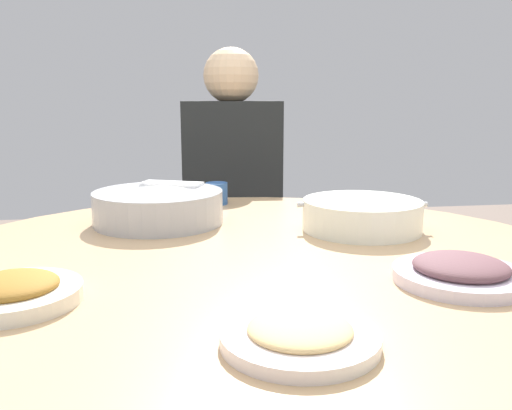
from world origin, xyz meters
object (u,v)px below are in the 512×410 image
(dish_noodles, at_px, (300,334))
(dish_stirfry, at_px, (12,292))
(soup_bowl, at_px, (362,216))
(tea_cup_far, at_px, (217,193))
(round_dining_table, at_px, (254,327))
(dish_eggplant, at_px, (460,272))
(stool_for_diner_right, at_px, (233,322))
(diner_right, at_px, (232,176))
(rice_bowl, at_px, (159,206))

(dish_noodles, height_order, dish_stirfry, dish_stirfry)
(soup_bowl, relative_size, tea_cup_far, 4.74)
(round_dining_table, xyz_separation_m, tea_cup_far, (0.02, -0.58, 0.14))
(dish_eggplant, height_order, stool_for_diner_right, dish_eggplant)
(round_dining_table, bearing_deg, dish_eggplant, 157.73)
(diner_right, bearing_deg, soup_bowl, 105.46)
(dish_noodles, distance_m, tea_cup_far, 0.88)
(dish_stirfry, bearing_deg, soup_bowl, -151.69)
(diner_right, bearing_deg, dish_eggplant, 102.59)
(diner_right, bearing_deg, round_dining_table, 86.30)
(tea_cup_far, bearing_deg, soup_bowl, 130.48)
(dish_eggplant, relative_size, diner_right, 0.28)
(soup_bowl, distance_m, tea_cup_far, 0.46)
(dish_eggplant, bearing_deg, dish_stirfry, -0.88)
(round_dining_table, height_order, dish_eggplant, dish_eggplant)
(dish_noodles, bearing_deg, stool_for_diner_right, -92.36)
(round_dining_table, relative_size, tea_cup_far, 22.19)
(stool_for_diner_right, bearing_deg, dish_eggplant, 102.59)
(soup_bowl, relative_size, diner_right, 0.38)
(dish_stirfry, bearing_deg, diner_right, -111.25)
(rice_bowl, distance_m, tea_cup_far, 0.26)
(round_dining_table, height_order, stool_for_diner_right, round_dining_table)
(dish_stirfry, distance_m, stool_for_diner_right, 1.31)
(dish_stirfry, xyz_separation_m, diner_right, (-0.43, -1.11, 0.00))
(rice_bowl, bearing_deg, stool_for_diner_right, -110.77)
(round_dining_table, bearing_deg, tea_cup_far, -87.85)
(tea_cup_far, distance_m, stool_for_diner_right, 0.70)
(dish_noodles, bearing_deg, rice_bowl, -74.67)
(rice_bowl, xyz_separation_m, stool_for_diner_right, (-0.24, -0.63, -0.57))
(rice_bowl, relative_size, stool_for_diner_right, 0.65)
(rice_bowl, distance_m, dish_noodles, 0.70)
(soup_bowl, bearing_deg, dish_stirfry, 28.31)
(round_dining_table, xyz_separation_m, dish_noodles, (-0.01, 0.31, 0.13))
(diner_right, bearing_deg, stool_for_diner_right, 0.00)
(dish_stirfry, relative_size, tea_cup_far, 3.21)
(round_dining_table, distance_m, diner_right, 1.00)
(round_dining_table, xyz_separation_m, soup_bowl, (-0.28, -0.23, 0.14))
(dish_stirfry, height_order, tea_cup_far, tea_cup_far)
(dish_noodles, bearing_deg, diner_right, -92.36)
(diner_right, bearing_deg, dish_noodles, 87.64)
(tea_cup_far, xyz_separation_m, diner_right, (-0.09, -0.42, -0.01))
(dish_stirfry, relative_size, diner_right, 0.26)
(soup_bowl, bearing_deg, dish_eggplant, 96.22)
(dish_eggplant, bearing_deg, soup_bowl, -83.78)
(rice_bowl, bearing_deg, dish_stirfry, 68.13)
(rice_bowl, relative_size, dish_noodles, 1.57)
(round_dining_table, distance_m, tea_cup_far, 0.59)
(soup_bowl, height_order, tea_cup_far, soup_bowl)
(rice_bowl, height_order, diner_right, diner_right)
(round_dining_table, bearing_deg, diner_right, -93.70)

